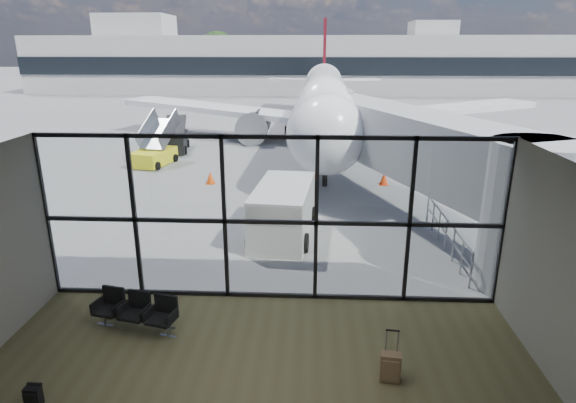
# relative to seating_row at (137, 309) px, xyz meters

# --- Properties ---
(ground) EXTENTS (220.00, 220.00, 0.00)m
(ground) POSITION_rel_seating_row_xyz_m (3.11, 41.70, -0.52)
(ground) COLOR slate
(ground) RESTS_ON ground
(lounge_shell) EXTENTS (12.02, 8.01, 4.51)m
(lounge_shell) POSITION_rel_seating_row_xyz_m (3.11, -3.10, 2.13)
(lounge_shell) COLOR brown
(lounge_shell) RESTS_ON ground
(glass_curtain_wall) EXTENTS (12.10, 0.12, 4.50)m
(glass_curtain_wall) POSITION_rel_seating_row_xyz_m (3.11, 1.70, 1.73)
(glass_curtain_wall) COLOR white
(glass_curtain_wall) RESTS_ON ground
(jet_bridge) EXTENTS (8.00, 16.50, 4.33)m
(jet_bridge) POSITION_rel_seating_row_xyz_m (8.01, 8.77, 2.24)
(jet_bridge) COLOR #9EA0A4
(jet_bridge) RESTS_ON ground
(apron_railing) EXTENTS (0.06, 5.46, 1.11)m
(apron_railing) POSITION_rel_seating_row_xyz_m (8.71, 5.20, 0.20)
(apron_railing) COLOR gray
(apron_railing) RESTS_ON ground
(far_terminal) EXTENTS (80.00, 12.20, 11.00)m
(far_terminal) POSITION_rel_seating_row_xyz_m (2.53, 63.67, 3.69)
(far_terminal) COLOR #A6A6A2
(far_terminal) RESTS_ON ground
(tree_0) EXTENTS (4.95, 4.95, 7.12)m
(tree_0) POSITION_rel_seating_row_xyz_m (-41.89, 73.70, 4.11)
(tree_0) COLOR #382619
(tree_0) RESTS_ON ground
(tree_1) EXTENTS (5.61, 5.61, 8.07)m
(tree_1) POSITION_rel_seating_row_xyz_m (-35.89, 73.70, 4.73)
(tree_1) COLOR #382619
(tree_1) RESTS_ON ground
(tree_2) EXTENTS (6.27, 6.27, 9.03)m
(tree_2) POSITION_rel_seating_row_xyz_m (-29.89, 73.70, 5.35)
(tree_2) COLOR #382619
(tree_2) RESTS_ON ground
(tree_3) EXTENTS (4.95, 4.95, 7.12)m
(tree_3) POSITION_rel_seating_row_xyz_m (-23.89, 73.70, 4.11)
(tree_3) COLOR #382619
(tree_3) RESTS_ON ground
(tree_4) EXTENTS (5.61, 5.61, 8.07)m
(tree_4) POSITION_rel_seating_row_xyz_m (-17.89, 73.70, 4.73)
(tree_4) COLOR #382619
(tree_4) RESTS_ON ground
(tree_5) EXTENTS (6.27, 6.27, 9.03)m
(tree_5) POSITION_rel_seating_row_xyz_m (-11.89, 73.70, 5.35)
(tree_5) COLOR #382619
(tree_5) RESTS_ON ground
(seating_row) EXTENTS (2.13, 1.04, 0.94)m
(seating_row) POSITION_rel_seating_row_xyz_m (0.00, 0.00, 0.00)
(seating_row) COLOR gray
(seating_row) RESTS_ON ground
(backpack) EXTENTS (0.30, 0.27, 0.44)m
(backpack) POSITION_rel_seating_row_xyz_m (-1.07, -2.73, -0.31)
(backpack) COLOR black
(backpack) RESTS_ON ground
(suitcase) EXTENTS (0.44, 0.34, 1.13)m
(suitcase) POSITION_rel_seating_row_xyz_m (5.84, -1.67, -0.18)
(suitcase) COLOR #87674B
(suitcase) RESTS_ON ground
(airliner) EXTENTS (31.13, 36.01, 9.28)m
(airliner) POSITION_rel_seating_row_xyz_m (5.06, 26.68, 2.30)
(airliner) COLOR white
(airliner) RESTS_ON ground
(service_van) EXTENTS (2.40, 4.45, 1.87)m
(service_van) POSITION_rel_seating_row_xyz_m (3.17, 6.17, 0.44)
(service_van) COLOR silver
(service_van) RESTS_ON ground
(belt_loader) EXTENTS (2.23, 4.58, 2.02)m
(belt_loader) POSITION_rel_seating_row_xyz_m (-4.88, 20.77, 0.16)
(belt_loader) COLOR black
(belt_loader) RESTS_ON ground
(mobile_stairs) EXTENTS (2.36, 3.70, 2.42)m
(mobile_stairs) POSITION_rel_seating_row_xyz_m (-5.00, 16.92, 0.06)
(mobile_stairs) COLOR yellow
(mobile_stairs) RESTS_ON ground
(traffic_cone_a) EXTENTS (0.44, 0.44, 0.63)m
(traffic_cone_a) POSITION_rel_seating_row_xyz_m (-0.89, 12.99, -0.22)
(traffic_cone_a) COLOR #FF500D
(traffic_cone_a) RESTS_ON ground
(traffic_cone_b) EXTENTS (0.45, 0.45, 0.65)m
(traffic_cone_b) POSITION_rel_seating_row_xyz_m (4.24, 14.10, -0.21)
(traffic_cone_b) COLOR #FF530D
(traffic_cone_b) RESTS_ON ground
(traffic_cone_c) EXTENTS (0.45, 0.45, 0.64)m
(traffic_cone_c) POSITION_rel_seating_row_xyz_m (7.78, 13.23, -0.22)
(traffic_cone_c) COLOR red
(traffic_cone_c) RESTS_ON ground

